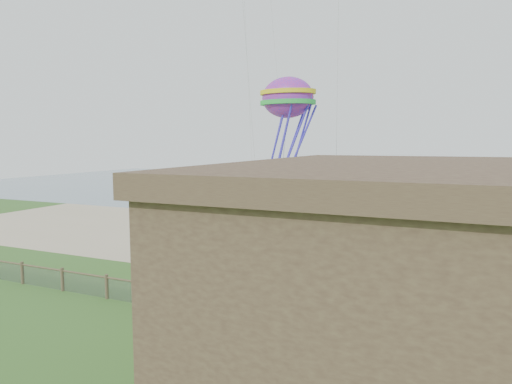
% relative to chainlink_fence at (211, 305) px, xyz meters
% --- Properties ---
extents(ground, '(160.00, 160.00, 0.00)m').
position_rel_chainlink_fence_xyz_m(ground, '(0.00, -6.00, -0.55)').
color(ground, '#395F20').
rests_on(ground, ground).
extents(sand_beach, '(72.00, 20.00, 0.02)m').
position_rel_chainlink_fence_xyz_m(sand_beach, '(0.00, 16.00, -0.55)').
color(sand_beach, tan).
rests_on(sand_beach, ground).
extents(ocean, '(160.00, 68.00, 0.02)m').
position_rel_chainlink_fence_xyz_m(ocean, '(0.00, 60.00, -0.55)').
color(ocean, slate).
rests_on(ocean, ground).
extents(chainlink_fence, '(36.20, 0.20, 1.25)m').
position_rel_chainlink_fence_xyz_m(chainlink_fence, '(0.00, 0.00, 0.00)').
color(chainlink_fence, '#4E3E2C').
rests_on(chainlink_fence, ground).
extents(picnic_table, '(2.23, 1.80, 0.86)m').
position_rel_chainlink_fence_xyz_m(picnic_table, '(1.88, -1.00, -0.12)').
color(picnic_table, brown).
rests_on(picnic_table, ground).
extents(octopus_kite, '(3.51, 2.66, 6.72)m').
position_rel_chainlink_fence_xyz_m(octopus_kite, '(0.91, 7.31, 8.08)').
color(octopus_kite, '#FC2758').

